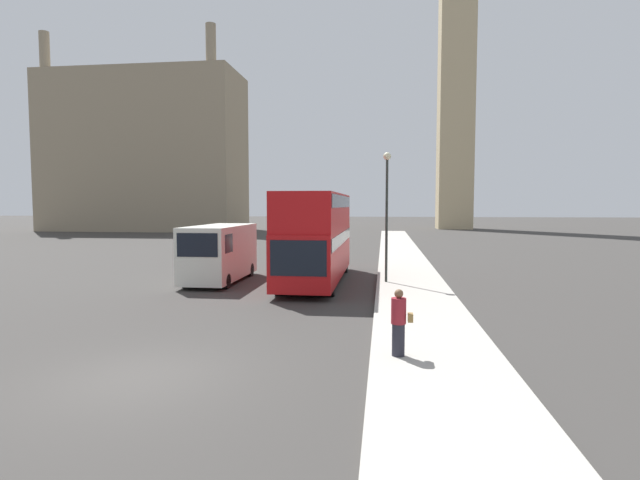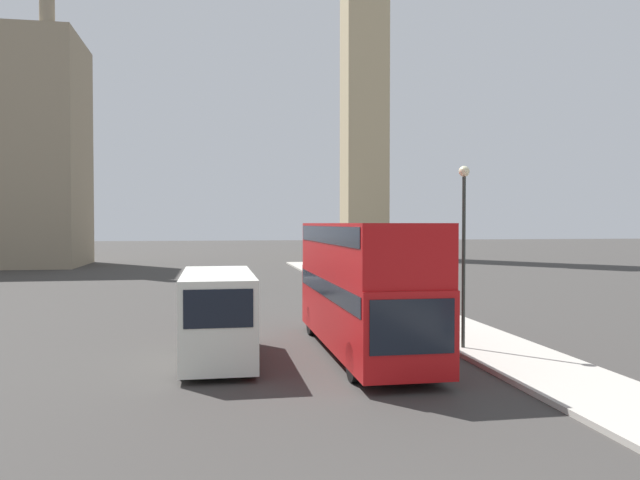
# 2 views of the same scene
# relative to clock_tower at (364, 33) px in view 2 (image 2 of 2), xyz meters

# --- Properties ---
(clock_tower) EXTENTS (5.63, 5.80, 55.27)m
(clock_tower) POSITION_rel_clock_tower_xyz_m (0.00, 0.00, 0.00)
(clock_tower) COLOR tan
(clock_tower) RESTS_ON ground_plane
(red_double_decker_bus) EXTENTS (2.54, 10.44, 4.31)m
(red_double_decker_bus) POSITION_rel_clock_tower_xyz_m (-14.21, -57.12, -25.95)
(red_double_decker_bus) COLOR #B71114
(red_double_decker_bus) RESTS_ON ground_plane
(white_van) EXTENTS (2.18, 5.99, 2.77)m
(white_van) POSITION_rel_clock_tower_xyz_m (-18.94, -57.63, -26.88)
(white_van) COLOR silver
(white_van) RESTS_ON ground_plane
(street_lamp) EXTENTS (0.36, 0.36, 6.06)m
(street_lamp) POSITION_rel_clock_tower_xyz_m (-10.84, -57.52, -24.26)
(street_lamp) COLOR #2D332D
(street_lamp) RESTS_ON sidewalk_strip
(parked_sedan) EXTENTS (1.72, 4.44, 1.57)m
(parked_sedan) POSITION_rel_clock_tower_xyz_m (-18.43, -37.89, -27.64)
(parked_sedan) COLOR silver
(parked_sedan) RESTS_ON ground_plane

